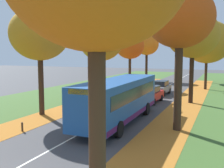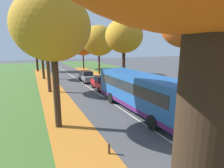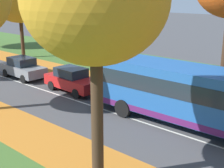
% 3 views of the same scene
% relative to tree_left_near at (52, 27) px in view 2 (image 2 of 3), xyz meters
% --- Properties ---
extents(grass_verge_left, '(12.00, 90.00, 0.01)m').
position_rel_tree_left_near_xyz_m(grass_verge_left, '(-3.92, 9.16, -6.23)').
color(grass_verge_left, '#3D6028').
rests_on(grass_verge_left, ground).
extents(leaf_litter_left, '(2.80, 60.00, 0.00)m').
position_rel_tree_left_near_xyz_m(leaf_litter_left, '(0.68, 3.16, -6.22)').
color(leaf_litter_left, '#B26B23').
rests_on(leaf_litter_left, grass_verge_left).
extents(grass_verge_right, '(12.00, 90.00, 0.01)m').
position_rel_tree_left_near_xyz_m(grass_verge_right, '(14.48, 9.16, -6.23)').
color(grass_verge_right, '#3D6028').
rests_on(grass_verge_right, ground).
extents(leaf_litter_right, '(2.80, 60.00, 0.00)m').
position_rel_tree_left_near_xyz_m(leaf_litter_right, '(9.88, 3.16, -6.22)').
color(leaf_litter_right, '#B26B23').
rests_on(leaf_litter_right, grass_verge_right).
extents(road_centre_line, '(0.12, 80.00, 0.01)m').
position_rel_tree_left_near_xyz_m(road_centre_line, '(5.28, 9.16, -6.23)').
color(road_centre_line, silver).
rests_on(road_centre_line, ground).
extents(tree_left_near, '(4.52, 4.52, 8.30)m').
position_rel_tree_left_near_xyz_m(tree_left_near, '(0.00, 0.00, 0.00)').
color(tree_left_near, '#382619').
rests_on(tree_left_near, ground).
extents(tree_left_mid, '(4.80, 4.80, 8.31)m').
position_rel_tree_left_near_xyz_m(tree_left_mid, '(0.43, 9.91, -0.11)').
color(tree_left_mid, '#422D1E').
rests_on(tree_left_mid, ground).
extents(tree_left_far, '(4.12, 4.12, 7.76)m').
position_rel_tree_left_near_xyz_m(tree_left_far, '(0.44, 19.49, -0.37)').
color(tree_left_far, '#382619').
rests_on(tree_left_far, ground).
extents(tree_left_distant, '(4.33, 4.33, 8.49)m').
position_rel_tree_left_near_xyz_m(tree_left_distant, '(-0.08, 30.12, 0.25)').
color(tree_left_distant, black).
rests_on(tree_left_distant, ground).
extents(tree_right_near, '(4.08, 4.08, 8.73)m').
position_rel_tree_left_near_xyz_m(tree_right_near, '(10.45, -0.13, 0.58)').
color(tree_right_near, '#382619').
rests_on(tree_right_near, ground).
extents(tree_right_mid, '(4.95, 4.95, 8.81)m').
position_rel_tree_left_near_xyz_m(tree_right_mid, '(10.13, 9.77, 0.32)').
color(tree_right_mid, black).
rests_on(tree_right_mid, ground).
extents(tree_right_far, '(6.31, 6.31, 9.20)m').
position_rel_tree_left_near_xyz_m(tree_right_far, '(10.78, 20.88, 0.12)').
color(tree_right_far, '#382619').
rests_on(tree_right_far, ground).
extents(tree_right_distant, '(5.69, 5.69, 8.35)m').
position_rel_tree_left_near_xyz_m(tree_right_distant, '(10.26, 30.21, -0.46)').
color(tree_right_distant, black).
rests_on(tree_right_distant, ground).
extents(bollard_fourth, '(0.12, 0.12, 0.56)m').
position_rel_tree_left_near_xyz_m(bollard_fourth, '(1.77, -4.15, -5.95)').
color(bollard_fourth, '#4C3823').
rests_on(bollard_fourth, ground).
extents(bus, '(2.77, 10.43, 2.98)m').
position_rel_tree_left_near_xyz_m(bus, '(6.43, 0.25, -4.53)').
color(bus, '#1E5199').
rests_on(bus, ground).
extents(car_red_lead, '(1.93, 4.27, 1.62)m').
position_rel_tree_left_near_xyz_m(car_red_lead, '(6.41, 8.51, -5.42)').
color(car_red_lead, '#B21919').
rests_on(car_red_lead, ground).
extents(car_grey_following, '(1.91, 4.27, 1.62)m').
position_rel_tree_left_near_xyz_m(car_grey_following, '(6.19, 13.99, -5.42)').
color(car_grey_following, slate).
rests_on(car_grey_following, ground).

